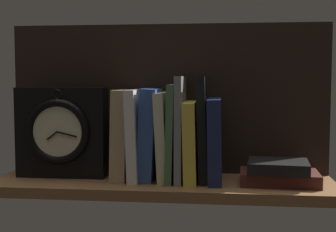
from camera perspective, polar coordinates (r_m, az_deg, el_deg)
ground_plane at (r=112.98cm, az=-0.68°, el=-8.50°), size 81.76×22.42×2.50cm
back_panel at (r=120.73cm, az=-0.05°, el=2.12°), size 81.76×1.20×38.30cm
book_tan_shortstories at (r=114.13cm, az=-5.56°, el=-2.24°), size 4.21×12.25×21.72cm
book_white_catcher at (r=113.48cm, az=-3.94°, el=-2.24°), size 3.05×15.54×21.79cm
book_blue_modern at (r=112.92cm, az=-2.29°, el=-2.21°), size 4.75×12.57×22.10cm
book_cream_twain at (r=112.52cm, az=-0.64°, el=-2.47°), size 3.40×13.77×21.13cm
book_green_romantic at (r=112.15cm, az=0.52°, el=-2.00°), size 2.20×15.38×23.00cm
book_gray_chess at (r=111.85cm, az=1.52°, el=-1.52°), size 1.70×15.24×24.90cm
book_yellow_seinlanguage at (r=112.02cm, az=2.83°, el=-3.07°), size 3.40×16.26×18.91cm
book_black_skeptic at (r=111.52cm, az=4.26°, el=-1.58°), size 3.00×12.90×24.84cm
book_navy_bierce at (r=111.75cm, az=5.75°, el=-2.90°), size 3.61×16.81×19.69cm
framed_clock at (r=118.05cm, az=-12.93°, el=-1.93°), size 22.19×7.01×22.19cm
book_stack_side at (r=111.23cm, az=13.39°, el=-6.80°), size 18.30×13.04×5.52cm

